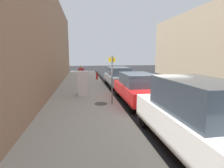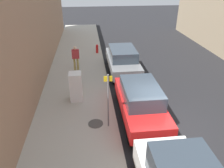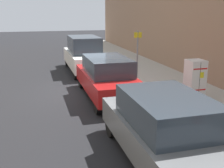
% 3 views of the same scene
% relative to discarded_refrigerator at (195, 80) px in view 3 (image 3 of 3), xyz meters
% --- Properties ---
extents(ground_plane, '(80.00, 80.00, 0.00)m').
position_rel_discarded_refrigerator_xyz_m(ground_plane, '(3.98, -2.83, -0.97)').
color(ground_plane, black).
extents(sidewalk_slab, '(4.03, 44.00, 0.17)m').
position_rel_discarded_refrigerator_xyz_m(sidewalk_slab, '(-0.06, -2.83, -0.89)').
color(sidewalk_slab, '#B2ADA0').
rests_on(sidewalk_slab, ground).
extents(discarded_refrigerator, '(0.66, 0.68, 1.61)m').
position_rel_discarded_refrigerator_xyz_m(discarded_refrigerator, '(0.00, 0.00, 0.00)').
color(discarded_refrigerator, white).
rests_on(discarded_refrigerator, sidewalk_slab).
extents(manhole_cover, '(0.70, 0.70, 0.02)m').
position_rel_discarded_refrigerator_xyz_m(manhole_cover, '(0.93, -2.28, -0.80)').
color(manhole_cover, '#47443F').
rests_on(manhole_cover, sidewalk_slab).
extents(street_sign_post, '(0.36, 0.07, 2.61)m').
position_rel_discarded_refrigerator_xyz_m(street_sign_post, '(1.51, -2.50, 0.65)').
color(street_sign_post, slate).
rests_on(street_sign_post, sidewalk_slab).
extents(parked_van_white, '(1.91, 5.16, 2.13)m').
position_rel_discarded_refrigerator_xyz_m(parked_van_white, '(3.16, -7.25, 0.08)').
color(parked_van_white, silver).
rests_on(parked_van_white, ground).
extents(parked_suv_red, '(1.90, 4.85, 1.75)m').
position_rel_discarded_refrigerator_xyz_m(parked_suv_red, '(3.16, -1.70, -0.07)').
color(parked_suv_red, red).
rests_on(parked_suv_red, ground).
extents(parked_suv_gray, '(1.98, 4.81, 1.74)m').
position_rel_discarded_refrigerator_xyz_m(parked_suv_gray, '(3.16, 3.90, -0.07)').
color(parked_suv_gray, slate).
rests_on(parked_suv_gray, ground).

